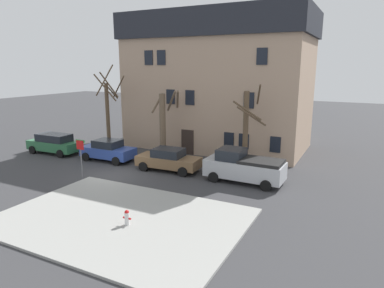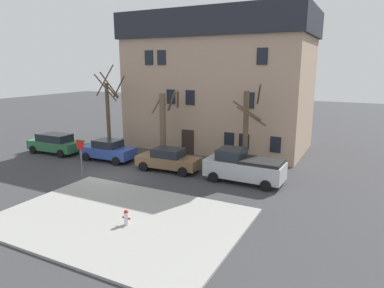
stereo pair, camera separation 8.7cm
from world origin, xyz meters
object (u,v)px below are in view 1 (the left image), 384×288
at_px(pickup_truck_silver, 244,167).
at_px(bicycle_leaning, 117,148).
at_px(fire_hydrant, 127,217).
at_px(street_sign_pole, 81,152).
at_px(tree_bare_far, 246,128).
at_px(tree_bare_mid, 164,123).
at_px(car_blue_sedan, 108,150).
at_px(car_brown_sedan, 168,159).
at_px(car_green_wagon, 54,143).
at_px(tree_bare_near, 108,111).
at_px(building_main, 218,81).

relative_size(pickup_truck_silver, bicycle_leaning, 2.96).
xyz_separation_m(fire_hydrant, street_sign_pole, (-7.04, 4.40, 1.35)).
bearing_deg(tree_bare_far, tree_bare_mid, -179.37).
xyz_separation_m(tree_bare_far, street_sign_pole, (-8.95, -7.10, -1.19)).
xyz_separation_m(car_blue_sedan, car_brown_sedan, (5.62, -0.14, -0.03)).
bearing_deg(street_sign_pole, car_green_wagon, 150.57).
height_order(tree_bare_far, car_green_wagon, tree_bare_far).
bearing_deg(bicycle_leaning, tree_bare_near, 171.97).
bearing_deg(building_main, bicycle_leaning, -136.32).
xyz_separation_m(car_green_wagon, car_blue_sedan, (5.59, 0.32, -0.05)).
bearing_deg(tree_bare_mid, tree_bare_near, -176.90).
bearing_deg(tree_bare_far, tree_bare_near, -178.28).
bearing_deg(car_blue_sedan, tree_bare_far, 15.24).
bearing_deg(bicycle_leaning, street_sign_pole, -69.98).
xyz_separation_m(car_blue_sedan, pickup_truck_silver, (11.20, -0.08, 0.18)).
bearing_deg(bicycle_leaning, car_brown_sedan, -20.49).
bearing_deg(car_blue_sedan, tree_bare_mid, 38.06).
bearing_deg(street_sign_pole, tree_bare_far, 38.40).
xyz_separation_m(car_green_wagon, fire_hydrant, (14.04, -8.35, -0.39)).
distance_m(building_main, car_brown_sedan, 10.25).
bearing_deg(pickup_truck_silver, tree_bare_near, 169.03).
height_order(car_blue_sedan, pickup_truck_silver, pickup_truck_silver).
height_order(pickup_truck_silver, bicycle_leaning, pickup_truck_silver).
distance_m(tree_bare_mid, street_sign_pole, 7.40).
xyz_separation_m(building_main, car_brown_sedan, (-0.05, -8.84, -5.17)).
height_order(building_main, fire_hydrant, building_main).
distance_m(car_blue_sedan, pickup_truck_silver, 11.20).
xyz_separation_m(building_main, street_sign_pole, (-4.26, -12.98, -4.14)).
height_order(building_main, street_sign_pole, building_main).
bearing_deg(bicycle_leaning, building_main, 43.68).
bearing_deg(car_brown_sedan, pickup_truck_silver, 0.68).
xyz_separation_m(tree_bare_far, pickup_truck_silver, (0.84, -2.90, -2.02)).
height_order(tree_bare_near, tree_bare_far, tree_bare_near).
bearing_deg(car_brown_sedan, fire_hydrant, -71.67).
relative_size(tree_bare_near, bicycle_leaning, 4.35).
bearing_deg(street_sign_pole, fire_hydrant, -31.99).
height_order(car_blue_sedan, bicycle_leaning, car_blue_sedan).
bearing_deg(tree_bare_mid, tree_bare_far, 0.63).
xyz_separation_m(tree_bare_mid, fire_hydrant, (4.94, -11.42, -2.38)).
relative_size(tree_bare_far, pickup_truck_silver, 1.21).
distance_m(tree_bare_far, pickup_truck_silver, 3.63).
relative_size(tree_bare_mid, car_green_wagon, 1.17).
xyz_separation_m(tree_bare_mid, bicycle_leaning, (-4.51, -0.41, -2.51)).
distance_m(tree_bare_far, car_brown_sedan, 6.01).
distance_m(street_sign_pole, bicycle_leaning, 7.19).
distance_m(car_blue_sedan, car_brown_sedan, 5.62).
xyz_separation_m(tree_bare_far, car_brown_sedan, (-4.74, -2.96, -2.22)).
height_order(tree_bare_near, car_blue_sedan, tree_bare_near).
relative_size(building_main, car_blue_sedan, 3.71).
xyz_separation_m(building_main, tree_bare_mid, (-2.16, -5.96, -3.10)).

